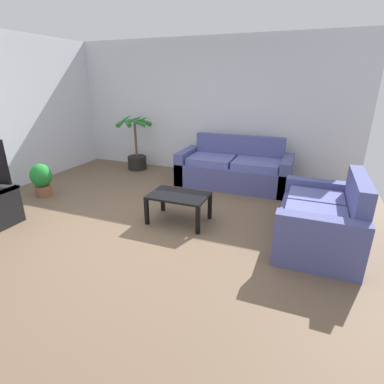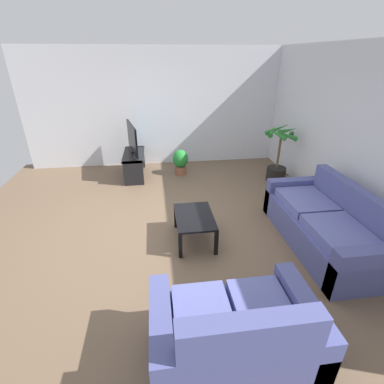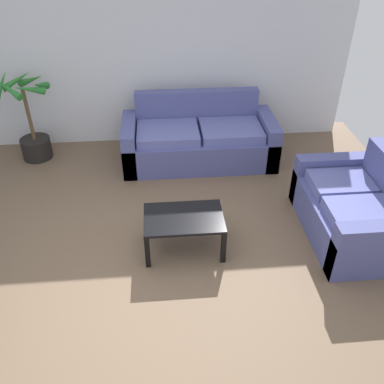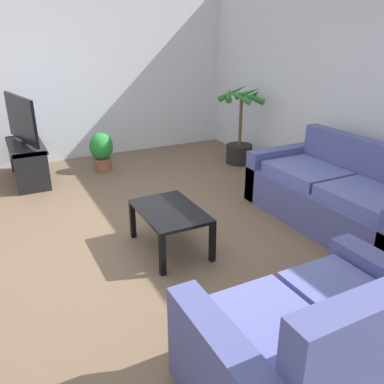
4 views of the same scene
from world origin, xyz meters
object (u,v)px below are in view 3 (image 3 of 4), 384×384
Objects in this scene: couch_main at (199,141)px; coffee_table at (184,222)px; potted_palm at (32,127)px; couch_loveseat at (354,211)px.

coffee_table is (-0.34, -1.82, 0.05)m from couch_main.
couch_main is 2.32m from potted_palm.
couch_main is at bearing -6.70° from potted_palm.
coffee_table is at bearing -100.54° from couch_main.
coffee_table is at bearing -177.42° from couch_loveseat.
couch_loveseat is 1.17× the size of potted_palm.
couch_main is 2.57× the size of coffee_table.
couch_loveseat is 4.31m from potted_palm.
potted_palm is (-2.30, 0.27, 0.17)m from couch_main.
potted_palm is at bearing 173.30° from couch_main.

